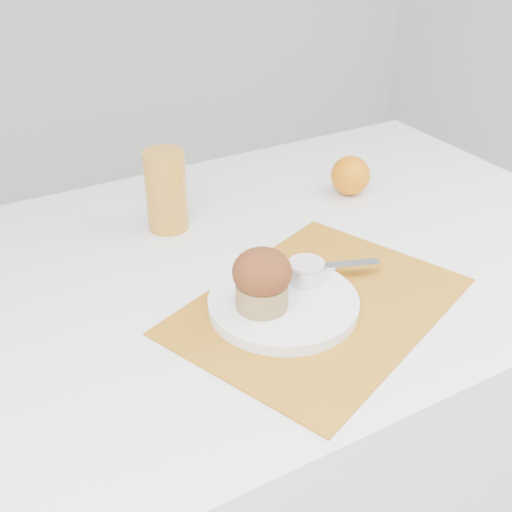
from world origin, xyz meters
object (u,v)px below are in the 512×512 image
orange (350,176)px  muffin (262,279)px  table (271,413)px  plate (283,303)px  juice_glass (166,191)px

orange → muffin: (-0.35, -0.27, 0.03)m
table → muffin: muffin is taller
table → plate: size_ratio=5.50×
plate → juice_glass: size_ratio=1.52×
table → juice_glass: 0.49m
table → plate: bearing=-116.1°
juice_glass → table: bearing=-54.0°
table → juice_glass: (-0.12, 0.16, 0.45)m
table → muffin: (-0.11, -0.15, 0.44)m
table → orange: 0.49m
plate → orange: 0.41m
plate → orange: (0.32, 0.27, 0.03)m
table → juice_glass: bearing=126.0°
orange → muffin: 0.44m
juice_glass → muffin: (0.01, -0.31, -0.01)m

